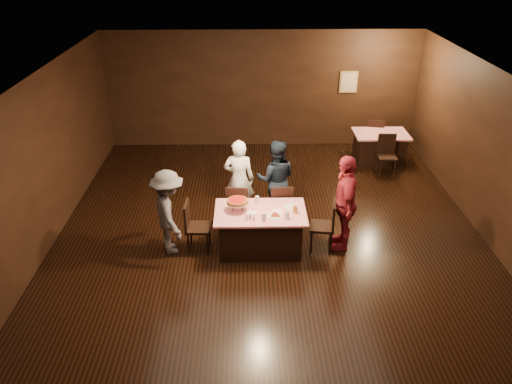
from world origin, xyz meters
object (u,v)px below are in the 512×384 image
back_table (379,148)px  diner_red_shirt (345,202)px  chair_end_left (198,227)px  glass_front_right (287,215)px  glass_front_left (264,217)px  glass_back (257,200)px  glass_amber (295,209)px  diner_grey_knit (169,212)px  chair_back_near (387,156)px  chair_end_right (322,225)px  plate_empty (291,207)px  pizza_stand (237,201)px  chair_back_far (374,136)px  chair_far_right (280,205)px  main_table (260,230)px  diner_navy_hoodie (276,179)px  diner_white_jacket (239,179)px  chair_far_left (238,206)px

back_table → diner_red_shirt: 4.04m
chair_end_left → glass_front_right: chair_end_left is taller
glass_front_left → glass_back: same height
back_table → chair_end_left: (-4.14, -3.77, 0.09)m
glass_front_left → glass_amber: same height
diner_grey_knit → glass_amber: size_ratio=11.19×
chair_back_near → glass_front_left: bearing=-129.3°
chair_end_left → chair_end_right: (2.20, 0.00, 0.00)m
chair_end_right → plate_empty: bearing=-95.9°
chair_end_right → plate_empty: size_ratio=3.80×
chair_end_right → pizza_stand: bearing=-82.5°
chair_end_right → chair_back_far: size_ratio=1.00×
chair_far_right → glass_amber: bearing=98.0°
plate_empty → chair_back_far: bearing=59.4°
diner_grey_knit → chair_back_near: bearing=-78.7°
diner_red_shirt → diner_grey_knit: bearing=-85.9°
pizza_stand → glass_front_right: pizza_stand is taller
chair_end_left → glass_front_left: 1.24m
main_table → chair_back_near: chair_back_near is taller
glass_front_left → glass_front_right: 0.40m
chair_back_far → diner_navy_hoodie: bearing=61.0°
chair_end_right → glass_amber: chair_end_right is taller
main_table → glass_back: 0.55m
back_table → plate_empty: bearing=-124.5°
chair_end_left → diner_grey_knit: size_ratio=0.61×
chair_end_right → glass_front_right: chair_end_right is taller
chair_end_left → pizza_stand: bearing=-83.6°
diner_white_jacket → diner_navy_hoodie: 0.72m
chair_end_right → diner_grey_knit: (-2.69, -0.02, 0.31)m
diner_white_jacket → glass_front_right: bearing=127.0°
chair_back_near → diner_white_jacket: diner_white_jacket is taller
chair_far_left → chair_end_left: bearing=54.2°
chair_far_right → diner_red_shirt: diner_red_shirt is taller
chair_back_far → glass_back: chair_back_far is taller
chair_end_right → diner_red_shirt: size_ratio=0.53×
chair_end_left → plate_empty: 1.68m
diner_white_jacket → diner_grey_knit: (-1.21, -1.21, -0.03)m
chair_end_left → glass_back: chair_end_left is taller
glass_back → chair_far_left: bearing=127.9°
chair_end_right → pizza_stand: (-1.50, 0.05, 0.48)m
chair_end_left → chair_back_near: size_ratio=1.00×
chair_back_far → glass_front_left: size_ratio=6.79×
diner_white_jacket → glass_front_right: (0.84, -1.44, 0.02)m
chair_back_near → diner_white_jacket: size_ratio=0.58×
main_table → chair_end_right: bearing=0.0°
main_table → glass_back: glass_back is taller
diner_white_jacket → diner_grey_knit: bearing=52.0°
chair_back_far → glass_front_left: (-2.99, -4.67, 0.37)m
diner_navy_hoodie → chair_end_right: bearing=126.3°
chair_back_far → diner_red_shirt: (-1.56, -4.29, 0.42)m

